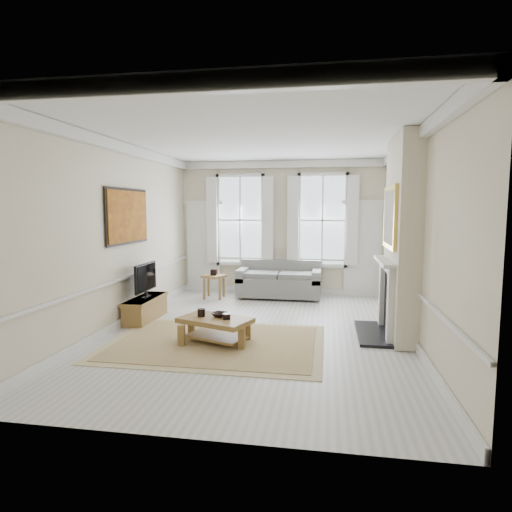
% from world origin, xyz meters
% --- Properties ---
extents(floor, '(7.20, 7.20, 0.00)m').
position_xyz_m(floor, '(0.00, 0.00, 0.00)').
color(floor, '#B7B5AD').
rests_on(floor, ground).
extents(ceiling, '(7.20, 7.20, 0.00)m').
position_xyz_m(ceiling, '(0.00, 0.00, 3.40)').
color(ceiling, white).
rests_on(ceiling, back_wall).
extents(back_wall, '(5.20, 0.00, 5.20)m').
position_xyz_m(back_wall, '(0.00, 3.60, 1.70)').
color(back_wall, beige).
rests_on(back_wall, floor).
extents(left_wall, '(0.00, 7.20, 7.20)m').
position_xyz_m(left_wall, '(-2.60, 0.00, 1.70)').
color(left_wall, beige).
rests_on(left_wall, floor).
extents(right_wall, '(0.00, 7.20, 7.20)m').
position_xyz_m(right_wall, '(2.60, 0.00, 1.70)').
color(right_wall, beige).
rests_on(right_wall, floor).
extents(window_left, '(1.26, 0.20, 2.20)m').
position_xyz_m(window_left, '(-1.05, 3.55, 1.90)').
color(window_left, '#B2BCC6').
rests_on(window_left, back_wall).
extents(window_right, '(1.26, 0.20, 2.20)m').
position_xyz_m(window_right, '(1.05, 3.55, 1.90)').
color(window_right, '#B2BCC6').
rests_on(window_right, back_wall).
extents(door_left, '(0.90, 0.08, 2.30)m').
position_xyz_m(door_left, '(-2.05, 3.56, 1.15)').
color(door_left, silver).
rests_on(door_left, floor).
extents(door_right, '(0.90, 0.08, 2.30)m').
position_xyz_m(door_right, '(2.05, 3.56, 1.15)').
color(door_right, silver).
rests_on(door_right, floor).
extents(painting, '(0.05, 1.66, 1.06)m').
position_xyz_m(painting, '(-2.56, 0.30, 2.05)').
color(painting, '#B4751E').
rests_on(painting, left_wall).
extents(chimney_breast, '(0.35, 1.70, 3.38)m').
position_xyz_m(chimney_breast, '(2.43, 0.20, 1.70)').
color(chimney_breast, beige).
rests_on(chimney_breast, floor).
extents(hearth, '(0.55, 1.50, 0.05)m').
position_xyz_m(hearth, '(2.00, 0.20, 0.03)').
color(hearth, black).
rests_on(hearth, floor).
extents(fireplace, '(0.21, 1.45, 1.33)m').
position_xyz_m(fireplace, '(2.20, 0.20, 0.73)').
color(fireplace, silver).
rests_on(fireplace, floor).
extents(mirror, '(0.06, 1.26, 1.06)m').
position_xyz_m(mirror, '(2.21, 0.20, 2.05)').
color(mirror, gold).
rests_on(mirror, chimney_breast).
extents(sofa, '(2.03, 0.99, 0.90)m').
position_xyz_m(sofa, '(0.03, 3.11, 0.37)').
color(sofa, slate).
rests_on(sofa, floor).
extents(side_table, '(0.62, 0.62, 0.57)m').
position_xyz_m(side_table, '(-1.55, 2.72, 0.46)').
color(side_table, brown).
rests_on(side_table, floor).
extents(rug, '(3.50, 2.60, 0.02)m').
position_xyz_m(rug, '(-0.59, -0.73, 0.01)').
color(rug, '#9D7B51').
rests_on(rug, floor).
extents(coffee_table, '(1.30, 1.01, 0.43)m').
position_xyz_m(coffee_table, '(-0.59, -0.73, 0.35)').
color(coffee_table, brown).
rests_on(coffee_table, rug).
extents(ceramic_pot_a, '(0.13, 0.13, 0.13)m').
position_xyz_m(ceramic_pot_a, '(-0.84, -0.68, 0.49)').
color(ceramic_pot_a, black).
rests_on(ceramic_pot_a, coffee_table).
extents(ceramic_pot_b, '(0.13, 0.13, 0.09)m').
position_xyz_m(ceramic_pot_b, '(-0.39, -0.78, 0.47)').
color(ceramic_pot_b, black).
rests_on(ceramic_pot_b, coffee_table).
extents(bowl, '(0.34, 0.34, 0.06)m').
position_xyz_m(bowl, '(-0.54, -0.63, 0.46)').
color(bowl, black).
rests_on(bowl, coffee_table).
extents(tv_stand, '(0.41, 1.27, 0.45)m').
position_xyz_m(tv_stand, '(-2.34, 0.48, 0.23)').
color(tv_stand, brown).
rests_on(tv_stand, floor).
extents(tv, '(0.08, 0.90, 0.68)m').
position_xyz_m(tv, '(-2.32, 0.48, 0.85)').
color(tv, black).
rests_on(tv, tv_stand).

